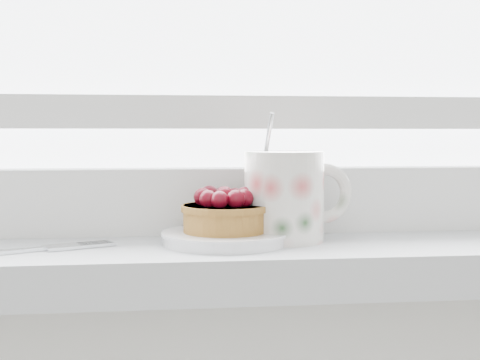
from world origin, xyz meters
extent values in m
cube|color=silver|center=(0.00, 1.90, 0.92)|extent=(1.60, 0.20, 0.04)
cube|color=silver|center=(0.00, 1.97, 0.97)|extent=(1.30, 0.05, 0.07)
cube|color=silver|center=(0.00, 1.97, 1.07)|extent=(1.30, 0.04, 0.04)
cylinder|color=white|center=(0.02, 1.89, 0.95)|extent=(0.12, 0.12, 0.01)
cylinder|color=brown|center=(0.02, 1.89, 0.97)|extent=(0.08, 0.08, 0.03)
cylinder|color=brown|center=(0.02, 1.89, 0.98)|extent=(0.08, 0.08, 0.01)
sphere|color=#40060F|center=(0.02, 1.89, 0.99)|extent=(0.02, 0.02, 0.02)
sphere|color=#40060F|center=(0.04, 1.89, 0.99)|extent=(0.02, 0.02, 0.02)
sphere|color=#40060F|center=(0.03, 1.91, 0.99)|extent=(0.02, 0.02, 0.02)
sphere|color=#40060F|center=(0.02, 1.91, 0.99)|extent=(0.02, 0.02, 0.02)
sphere|color=#40060F|center=(0.00, 1.90, 0.99)|extent=(0.02, 0.02, 0.02)
sphere|color=#40060F|center=(0.00, 1.89, 0.99)|extent=(0.02, 0.02, 0.02)
sphere|color=#40060F|center=(0.00, 1.87, 0.99)|extent=(0.02, 0.02, 0.02)
sphere|color=#40060F|center=(0.01, 1.87, 0.99)|extent=(0.02, 0.02, 0.02)
sphere|color=#40060F|center=(0.03, 1.87, 0.99)|extent=(0.02, 0.02, 0.02)
sphere|color=#40060F|center=(0.04, 1.88, 0.99)|extent=(0.02, 0.02, 0.02)
cylinder|color=silver|center=(0.08, 1.90, 0.98)|extent=(0.09, 0.09, 0.09)
cylinder|color=black|center=(0.08, 1.90, 1.03)|extent=(0.07, 0.07, 0.01)
torus|color=silver|center=(0.12, 1.91, 0.99)|extent=(0.06, 0.02, 0.06)
cylinder|color=silver|center=(0.06, 1.91, 1.04)|extent=(0.01, 0.02, 0.06)
cube|color=silver|center=(-0.16, 1.87, 0.94)|extent=(0.02, 0.02, 0.00)
cube|color=silver|center=(-0.14, 1.88, 0.94)|extent=(0.04, 0.04, 0.00)
cube|color=silver|center=(-0.10, 1.88, 0.94)|extent=(0.03, 0.02, 0.00)
cube|color=silver|center=(-0.11, 1.89, 0.94)|extent=(0.03, 0.02, 0.00)
cube|color=silver|center=(-0.11, 1.89, 0.94)|extent=(0.03, 0.02, 0.00)
cube|color=silver|center=(-0.11, 1.90, 0.94)|extent=(0.03, 0.02, 0.00)
camera|label=1|loc=(-0.05, 1.25, 1.05)|focal=50.00mm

